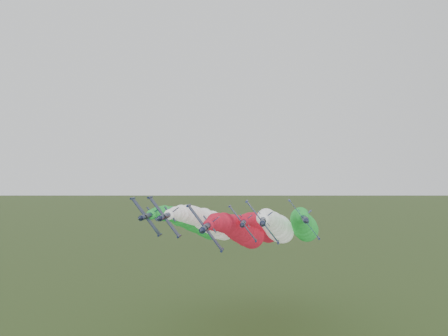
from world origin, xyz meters
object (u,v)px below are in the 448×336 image
Objects in this scene: jet_inner_left at (212,223)px; jet_trail at (261,227)px; jet_outer_left at (197,223)px; jet_outer_right at (303,224)px; jet_lead at (241,230)px; jet_inner_right at (276,227)px.

jet_trail is at bearing 43.27° from jet_inner_left.
jet_outer_left is (-5.98, 5.58, -0.50)m from jet_inner_left.
jet_outer_right is at bearing 1.93° from jet_outer_left.
jet_lead is at bearing -102.62° from jet_trail.
jet_lead is at bearing -141.10° from jet_inner_right.
jet_inner_right is (21.70, -1.62, -0.68)m from jet_inner_left.
jet_inner_right is 1.00× the size of jet_outer_right.
jet_outer_right is (9.38, 8.45, -0.21)m from jet_inner_right.
jet_inner_right is at bearing -14.58° from jet_outer_left.
jet_inner_left is 1.00× the size of jet_trail.
jet_lead reaches higher than jet_trail.
jet_outer_right is 1.00× the size of jet_trail.
jet_trail is (-5.19, 17.16, -2.37)m from jet_inner_right.
jet_inner_right is (11.03, 8.90, 0.28)m from jet_lead.
jet_trail is (-14.57, 8.71, -2.16)m from jet_outer_right.
jet_outer_left is at bearing 165.42° from jet_inner_right.
jet_lead is 1.00× the size of jet_inner_right.
jet_lead is 15.02m from jet_inner_left.
jet_outer_right is at bearing 12.40° from jet_inner_left.
jet_lead is at bearing -44.03° from jet_outer_left.
jet_inner_left is (-10.68, 10.51, 0.95)m from jet_lead.
jet_lead is 23.17m from jet_outer_left.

